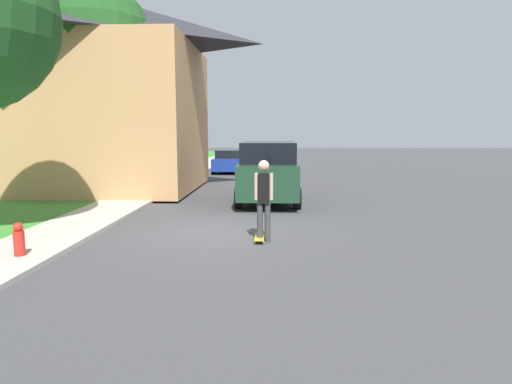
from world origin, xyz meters
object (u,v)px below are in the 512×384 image
Objects in this scene: suv_parked at (269,170)px; fire_hydrant at (19,240)px; skateboard at (260,237)px; car_down_street at (230,161)px; skateboarder at (264,196)px; lawn_tree_far at (93,38)px.

fire_hydrant is (-4.59, -7.52, -0.70)m from suv_parked.
suv_parked is 5.93× the size of skateboard.
fire_hydrant is at bearing -96.27° from car_down_street.
skateboarder is (2.46, -17.47, 0.36)m from car_down_street.
suv_parked is (6.54, -1.50, -4.77)m from lawn_tree_far.
skateboarder is 0.94m from skateboard.
skateboarder reaches higher than car_down_street.
skateboarder is 2.83× the size of fire_hydrant.
lawn_tree_far is 12.43× the size of fire_hydrant.
lawn_tree_far is 10.73m from fire_hydrant.
car_down_street is at bearing 102.02° from suv_parked.
skateboard is at bearing -82.26° from car_down_street.
fire_hydrant is (-2.11, -19.18, -0.25)m from car_down_street.
car_down_street is at bearing 97.74° from skateboard.
suv_parked is 7.27× the size of fire_hydrant.
skateboarder is (-0.02, -5.82, -0.09)m from suv_parked.
suv_parked reaches higher than skateboard.
suv_parked is at bearing 88.84° from skateboard.
skateboard is 1.23× the size of fire_hydrant.
lawn_tree_far is 1.97× the size of car_down_street.
fire_hydrant is at bearing -77.81° from lawn_tree_far.
lawn_tree_far reaches higher than car_down_street.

